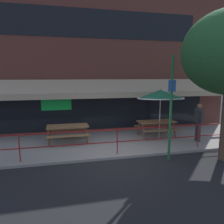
{
  "coord_description": "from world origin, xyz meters",
  "views": [
    {
      "loc": [
        -1.99,
        -7.38,
        3.03
      ],
      "look_at": [
        0.1,
        1.6,
        1.5
      ],
      "focal_mm": 35.0,
      "sensor_mm": 36.0,
      "label": 1
    }
  ],
  "objects_px": {
    "picnic_table_left": "(68,129)",
    "pedestrian_walking": "(199,120)",
    "picnic_table_centre": "(157,124)",
    "patio_umbrella_centre": "(161,95)",
    "street_sign_pole": "(171,108)"
  },
  "relations": [
    {
      "from": "patio_umbrella_centre",
      "to": "street_sign_pole",
      "type": "height_order",
      "value": "street_sign_pole"
    },
    {
      "from": "picnic_table_centre",
      "to": "patio_umbrella_centre",
      "type": "distance_m",
      "value": 1.51
    },
    {
      "from": "picnic_table_left",
      "to": "patio_umbrella_centre",
      "type": "height_order",
      "value": "patio_umbrella_centre"
    },
    {
      "from": "picnic_table_centre",
      "to": "pedestrian_walking",
      "type": "distance_m",
      "value": 1.92
    },
    {
      "from": "patio_umbrella_centre",
      "to": "street_sign_pole",
      "type": "xyz_separation_m",
      "value": [
        -0.72,
        -2.36,
        -0.26
      ]
    },
    {
      "from": "picnic_table_left",
      "to": "patio_umbrella_centre",
      "type": "distance_m",
      "value": 4.5
    },
    {
      "from": "picnic_table_left",
      "to": "picnic_table_centre",
      "type": "distance_m",
      "value": 4.24
    },
    {
      "from": "picnic_table_left",
      "to": "picnic_table_centre",
      "type": "height_order",
      "value": "same"
    },
    {
      "from": "pedestrian_walking",
      "to": "street_sign_pole",
      "type": "distance_m",
      "value": 2.83
    },
    {
      "from": "picnic_table_left",
      "to": "pedestrian_walking",
      "type": "bearing_deg",
      "value": -11.26
    },
    {
      "from": "picnic_table_left",
      "to": "pedestrian_walking",
      "type": "xyz_separation_m",
      "value": [
        5.74,
        -1.14,
        0.35
      ]
    },
    {
      "from": "picnic_table_centre",
      "to": "street_sign_pole",
      "type": "bearing_deg",
      "value": -105.04
    },
    {
      "from": "patio_umbrella_centre",
      "to": "street_sign_pole",
      "type": "bearing_deg",
      "value": -106.99
    },
    {
      "from": "pedestrian_walking",
      "to": "street_sign_pole",
      "type": "relative_size",
      "value": 0.46
    },
    {
      "from": "picnic_table_centre",
      "to": "patio_umbrella_centre",
      "type": "bearing_deg",
      "value": -90.0
    }
  ]
}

